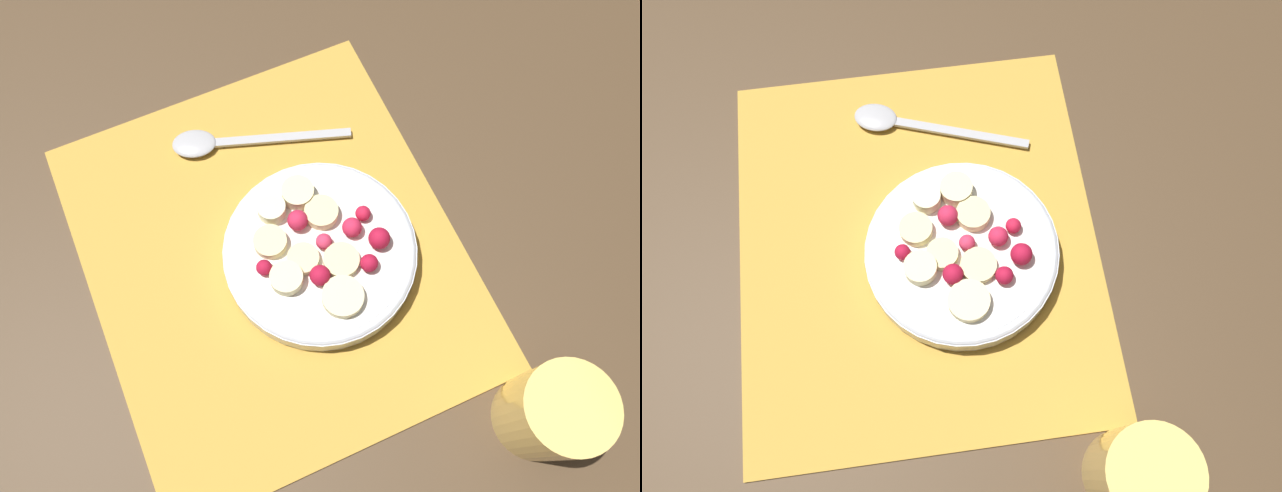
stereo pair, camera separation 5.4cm
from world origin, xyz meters
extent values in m
plane|color=#4C3823|center=(0.00, 0.00, 0.00)|extent=(3.00, 3.00, 0.00)
cube|color=gold|center=(0.00, 0.00, 0.00)|extent=(0.39, 0.34, 0.01)
cylinder|color=silver|center=(-0.02, -0.04, 0.02)|extent=(0.18, 0.18, 0.02)
torus|color=silver|center=(-0.02, -0.04, 0.03)|extent=(0.18, 0.18, 0.01)
cylinder|color=white|center=(-0.02, -0.04, 0.03)|extent=(0.16, 0.16, 0.00)
cylinder|color=beige|center=(-0.04, -0.05, 0.04)|extent=(0.05, 0.05, 0.01)
cylinder|color=#F4EAB7|center=(0.03, -0.01, 0.04)|extent=(0.04, 0.04, 0.01)
cylinder|color=beige|center=(0.01, -0.05, 0.04)|extent=(0.04, 0.04, 0.01)
cylinder|color=beige|center=(-0.07, -0.04, 0.04)|extent=(0.04, 0.04, 0.01)
cylinder|color=beige|center=(-0.04, 0.00, 0.04)|extent=(0.04, 0.04, 0.01)
cylinder|color=beige|center=(0.00, 0.00, 0.04)|extent=(0.03, 0.03, 0.01)
cylinder|color=beige|center=(0.03, -0.04, 0.04)|extent=(0.04, 0.04, 0.01)
cylinder|color=beige|center=(-0.03, -0.02, 0.04)|extent=(0.04, 0.04, 0.01)
sphere|color=#D12347|center=(-0.02, -0.07, 0.04)|extent=(0.02, 0.02, 0.02)
sphere|color=red|center=(-0.01, -0.09, 0.04)|extent=(0.01, 0.01, 0.01)
sphere|color=#DB3356|center=(-0.02, -0.04, 0.04)|extent=(0.02, 0.02, 0.02)
sphere|color=#B21433|center=(-0.04, -0.09, 0.04)|extent=(0.02, 0.02, 0.02)
sphere|color=#D12347|center=(0.01, -0.03, 0.04)|extent=(0.02, 0.02, 0.02)
sphere|color=#B21433|center=(-0.06, -0.07, 0.04)|extent=(0.02, 0.02, 0.02)
sphere|color=#B21433|center=(-0.02, 0.01, 0.04)|extent=(0.01, 0.01, 0.01)
sphere|color=#B21433|center=(-0.05, -0.03, 0.04)|extent=(0.02, 0.02, 0.02)
cube|color=#B2B2B7|center=(0.11, -0.06, 0.01)|extent=(0.05, 0.14, 0.00)
ellipsoid|color=#B2B2B7|center=(0.14, 0.03, 0.01)|extent=(0.04, 0.05, 0.01)
cylinder|color=#F4CC66|center=(-0.23, -0.15, 0.05)|extent=(0.07, 0.07, 0.09)
camera|label=1|loc=(-0.20, 0.04, 0.57)|focal=35.00mm
camera|label=2|loc=(-0.21, -0.01, 0.57)|focal=35.00mm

